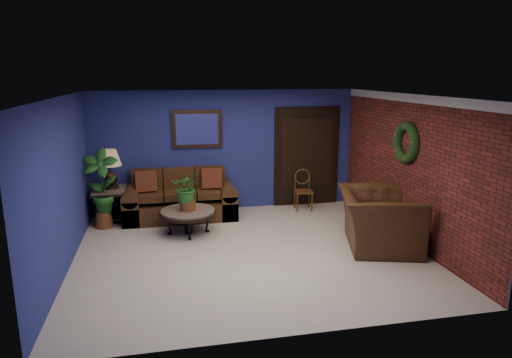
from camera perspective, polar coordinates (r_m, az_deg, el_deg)
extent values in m
plane|color=beige|center=(7.52, -0.85, -9.03)|extent=(5.50, 5.50, 0.00)
cube|color=navy|center=(9.56, -3.72, 3.56)|extent=(5.50, 0.04, 2.50)
cube|color=navy|center=(7.17, -23.02, -0.72)|extent=(0.04, 5.00, 2.50)
cube|color=maroon|center=(8.11, 18.57, 1.16)|extent=(0.04, 5.00, 2.50)
cube|color=silver|center=(6.97, -0.92, 10.37)|extent=(5.50, 5.00, 0.02)
cube|color=white|center=(7.95, 19.00, 9.50)|extent=(0.03, 5.00, 0.14)
cube|color=#442B18|center=(9.39, -7.38, 6.20)|extent=(1.02, 0.06, 0.77)
cube|color=black|center=(9.96, 6.35, 2.72)|extent=(1.44, 0.06, 2.18)
torus|color=black|center=(8.05, 18.25, 4.36)|extent=(0.16, 0.72, 0.72)
cube|color=#452713|center=(9.23, -9.42, -3.77)|extent=(2.19, 0.95, 0.36)
cube|color=#452713|center=(9.48, -9.59, -1.27)|extent=(1.88, 0.26, 0.90)
cube|color=#452713|center=(9.09, -13.42, -2.04)|extent=(0.61, 0.65, 0.14)
cube|color=#452713|center=(9.09, -9.48, -1.86)|extent=(0.61, 0.65, 0.14)
cube|color=#452713|center=(9.13, -5.56, -1.67)|extent=(0.61, 0.65, 0.14)
cube|color=#452713|center=(9.23, -15.27, -3.62)|extent=(0.32, 0.95, 0.50)
cube|color=#452713|center=(9.29, -3.65, -3.06)|extent=(0.32, 0.95, 0.50)
cube|color=maroon|center=(9.06, -13.59, -0.31)|extent=(0.40, 0.12, 0.40)
cube|color=maroon|center=(9.10, -5.54, 0.07)|extent=(0.40, 0.12, 0.40)
cylinder|color=#4D4843|center=(8.28, -8.52, -4.03)|extent=(0.97, 0.97, 0.05)
cylinder|color=black|center=(8.29, -8.51, -4.26)|extent=(1.02, 1.02, 0.05)
cylinder|color=black|center=(8.34, -8.47, -5.47)|extent=(0.14, 0.14, 0.39)
cube|color=#4D4843|center=(9.21, -17.57, -1.27)|extent=(0.69, 0.69, 0.05)
cube|color=black|center=(9.22, -17.56, -1.51)|extent=(0.73, 0.73, 0.04)
cube|color=black|center=(9.35, -17.35, -4.38)|extent=(0.62, 0.62, 0.03)
cylinder|color=black|center=(9.05, -19.44, -3.77)|extent=(0.03, 0.03, 0.64)
cylinder|color=black|center=(8.99, -15.76, -3.63)|extent=(0.03, 0.03, 0.64)
cylinder|color=black|center=(9.60, -19.00, -2.78)|extent=(0.03, 0.03, 0.64)
cylinder|color=black|center=(9.54, -15.55, -2.64)|extent=(0.03, 0.03, 0.64)
cylinder|color=#442B18|center=(9.20, -17.60, -0.95)|extent=(0.26, 0.26, 0.05)
sphere|color=#442B18|center=(9.17, -17.65, -0.16)|extent=(0.24, 0.24, 0.24)
cylinder|color=#442B18|center=(9.12, -17.74, 1.04)|extent=(0.03, 0.03, 0.31)
cone|color=#927853|center=(9.08, -17.83, 2.38)|extent=(0.44, 0.44, 0.31)
cube|color=#543518|center=(9.65, 5.95, -1.55)|extent=(0.40, 0.40, 0.04)
torus|color=#543518|center=(9.74, 5.81, 0.29)|extent=(0.34, 0.07, 0.34)
cylinder|color=#543518|center=(9.53, 5.18, -3.03)|extent=(0.03, 0.03, 0.38)
cylinder|color=#543518|center=(9.59, 7.01, -2.97)|extent=(0.03, 0.03, 0.38)
cylinder|color=#543518|center=(9.83, 4.87, -2.53)|extent=(0.03, 0.03, 0.38)
cylinder|color=#543518|center=(9.88, 6.64, -2.48)|extent=(0.03, 0.03, 0.38)
imported|color=#452713|center=(7.85, 15.11, -4.92)|extent=(1.60, 1.73, 0.93)
cylinder|color=brown|center=(8.25, -8.54, -3.27)|extent=(0.28, 0.28, 0.18)
imported|color=#1C571B|center=(8.16, -8.62, -1.04)|extent=(0.59, 0.53, 0.58)
cylinder|color=brown|center=(8.98, 12.99, -4.97)|extent=(0.26, 0.26, 0.20)
imported|color=#1C571B|center=(8.86, 13.12, -2.52)|extent=(0.44, 0.39, 0.70)
cylinder|color=brown|center=(9.07, -18.48, -4.80)|extent=(0.34, 0.34, 0.30)
imported|color=#1C571B|center=(8.88, -18.82, -0.36)|extent=(0.71, 0.53, 1.24)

